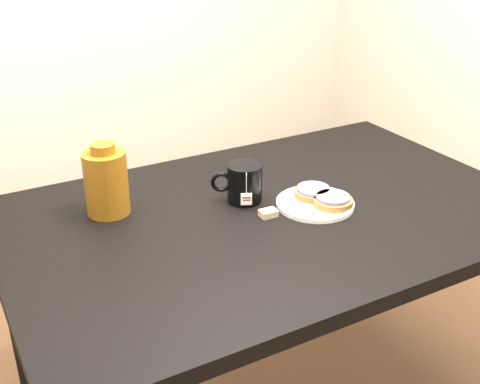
% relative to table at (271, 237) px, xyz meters
% --- Properties ---
extents(table, '(1.40, 0.90, 0.75)m').
position_rel_table_xyz_m(table, '(0.00, 0.00, 0.00)').
color(table, black).
rests_on(table, ground_plane).
extents(plate, '(0.21, 0.21, 0.02)m').
position_rel_table_xyz_m(plate, '(0.12, -0.03, 0.09)').
color(plate, white).
rests_on(plate, table).
extents(bagel_back, '(0.10, 0.10, 0.03)m').
position_rel_table_xyz_m(bagel_back, '(0.13, -0.00, 0.11)').
color(bagel_back, brown).
rests_on(bagel_back, plate).
extents(bagel_front, '(0.15, 0.15, 0.03)m').
position_rel_table_xyz_m(bagel_front, '(0.15, -0.07, 0.11)').
color(bagel_front, brown).
rests_on(bagel_front, plate).
extents(mug, '(0.15, 0.13, 0.11)m').
position_rel_table_xyz_m(mug, '(-0.04, 0.09, 0.14)').
color(mug, black).
rests_on(mug, table).
extents(teabag_pouch, '(0.05, 0.03, 0.02)m').
position_rel_table_xyz_m(teabag_pouch, '(-0.03, -0.03, 0.09)').
color(teabag_pouch, '#C6B793').
rests_on(teabag_pouch, table).
extents(bagel_package, '(0.14, 0.14, 0.19)m').
position_rel_table_xyz_m(bagel_package, '(-0.38, 0.20, 0.17)').
color(bagel_package, '#5E350C').
rests_on(bagel_package, table).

